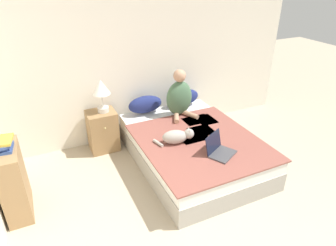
% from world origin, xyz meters
% --- Properties ---
extents(wall_back, '(5.09, 0.05, 2.55)m').
position_xyz_m(wall_back, '(0.00, 3.72, 1.27)').
color(wall_back, silver).
rests_on(wall_back, ground_plane).
extents(bed, '(1.47, 2.05, 0.44)m').
position_xyz_m(bed, '(0.28, 2.62, 0.22)').
color(bed, '#9E998E').
rests_on(bed, ground_plane).
extents(pillow_near, '(0.53, 0.23, 0.26)m').
position_xyz_m(pillow_near, '(-0.04, 3.51, 0.57)').
color(pillow_near, navy).
rests_on(pillow_near, bed).
extents(pillow_far, '(0.53, 0.23, 0.26)m').
position_xyz_m(pillow_far, '(0.61, 3.51, 0.57)').
color(pillow_far, navy).
rests_on(pillow_far, bed).
extents(person_sitting, '(0.40, 0.39, 0.70)m').
position_xyz_m(person_sitting, '(0.39, 3.23, 0.73)').
color(person_sitting, '#476B4C').
rests_on(person_sitting, bed).
extents(cat_tabby, '(0.48, 0.27, 0.19)m').
position_xyz_m(cat_tabby, '(0.00, 2.52, 0.53)').
color(cat_tabby, '#A8A399').
rests_on(cat_tabby, bed).
extents(laptop_open, '(0.41, 0.40, 0.24)m').
position_xyz_m(laptop_open, '(0.35, 2.08, 0.49)').
color(laptop_open, '#424247').
rests_on(laptop_open, bed).
extents(nightstand, '(0.40, 0.37, 0.60)m').
position_xyz_m(nightstand, '(-0.72, 3.47, 0.30)').
color(nightstand, '#937047').
rests_on(nightstand, ground_plane).
extents(table_lamp, '(0.24, 0.24, 0.47)m').
position_xyz_m(table_lamp, '(-0.68, 3.47, 0.93)').
color(table_lamp, beige).
rests_on(table_lamp, nightstand).
extents(bookshelf, '(0.24, 0.57, 0.80)m').
position_xyz_m(bookshelf, '(-1.89, 2.61, 0.40)').
color(bookshelf, '#99754C').
rests_on(bookshelf, ground_plane).
extents(book_stack_top, '(0.22, 0.27, 0.11)m').
position_xyz_m(book_stack_top, '(-1.89, 2.61, 0.86)').
color(book_stack_top, '#334C8E').
rests_on(book_stack_top, bookshelf).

